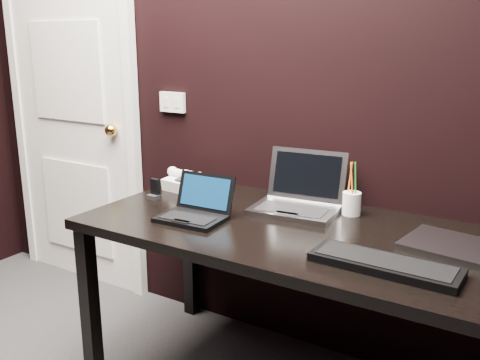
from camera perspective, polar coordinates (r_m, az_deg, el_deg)
The scene contains 11 objects.
wall_back at distance 2.41m, azimuth 4.67°, elevation 11.67°, with size 4.00×4.00×0.00m, color black.
door at distance 3.25m, azimuth -17.45°, elevation 7.36°, with size 0.99×0.10×2.14m.
wall_switch at distance 2.75m, azimuth -7.22°, elevation 8.24°, with size 0.15×0.02×0.10m.
desk at distance 2.06m, azimuth 6.64°, elevation -7.19°, with size 1.70×0.80×0.74m.
netbook at distance 2.12m, azimuth -4.82°, elevation -3.28°, with size 0.27×0.24×0.16m.
silver_laptop at distance 2.23m, azimuth 6.19°, elevation -2.13°, with size 0.37×0.34×0.23m.
ext_keyboard at distance 1.74m, azimuth 15.18°, elevation -8.65°, with size 0.46×0.17×0.03m.
closed_laptop at distance 1.95m, azimuth 22.27°, elevation -6.73°, with size 0.38×0.29×0.02m.
desk_phone at distance 2.52m, azimuth -5.68°, elevation -0.17°, with size 0.23×0.19×0.11m.
mobile_phone at distance 2.41m, azimuth -9.09°, elevation -1.19°, with size 0.05×0.05×0.09m.
pen_cup at distance 2.21m, azimuth 11.82°, elevation -2.36°, with size 0.10×0.10×0.22m.
Camera 1 is at (1.10, -0.34, 1.43)m, focal length 40.00 mm.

